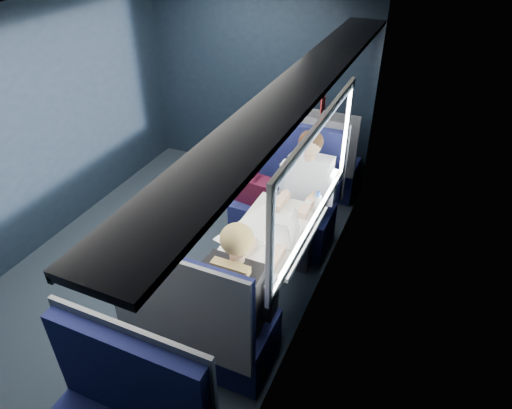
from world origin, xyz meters
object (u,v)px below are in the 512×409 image
at_px(bottle_small, 317,203).
at_px(man, 305,191).
at_px(woman, 242,289).
at_px(table, 271,236).
at_px(seat_row_front, 314,163).
at_px(cup, 308,206).
at_px(seat_bay_near, 284,202).
at_px(laptop, 287,233).
at_px(seat_bay_far, 202,325).

bearing_deg(bottle_small, man, 123.46).
height_order(woman, bottle_small, woman).
bearing_deg(table, bottle_small, 54.87).
distance_m(seat_row_front, bottle_small, 1.54).
height_order(seat_row_front, woman, woman).
distance_m(man, cup, 0.33).
xyz_separation_m(seat_bay_near, cup, (0.39, -0.47, 0.35)).
bearing_deg(woman, laptop, 81.37).
bearing_deg(table, seat_bay_far, -101.78).
bearing_deg(laptop, seat_bay_near, 111.33).
bearing_deg(seat_bay_far, bottle_small, 70.17).
distance_m(seat_bay_near, seat_row_front, 0.93).
distance_m(woman, cup, 1.11).
distance_m(man, woman, 1.41).
distance_m(seat_row_front, man, 1.17).
bearing_deg(seat_row_front, seat_bay_near, -90.99).
xyz_separation_m(woman, cup, (0.12, 1.10, 0.05)).
bearing_deg(woman, seat_row_front, 95.70).
bearing_deg(man, bottle_small, -56.54).
relative_size(seat_bay_near, cup, 15.78).
distance_m(table, seat_row_front, 1.82).
distance_m(table, seat_bay_near, 0.92).
distance_m(seat_bay_far, bottle_small, 1.41).
height_order(seat_row_front, man, man).
bearing_deg(bottle_small, table, -125.13).
bearing_deg(laptop, man, 97.25).
relative_size(seat_bay_far, seat_row_front, 1.09).
bearing_deg(table, seat_row_front, 95.80).
relative_size(seat_bay_far, man, 0.95).
xyz_separation_m(seat_bay_far, bottle_small, (0.46, 1.26, 0.42)).
relative_size(seat_row_front, bottle_small, 5.66).
xyz_separation_m(table, man, (0.07, 0.70, 0.06)).
bearing_deg(laptop, seat_bay_far, -113.25).
bearing_deg(seat_bay_far, seat_bay_near, 90.53).
height_order(laptop, bottle_small, laptop).
height_order(seat_bay_far, seat_row_front, seat_bay_far).
height_order(table, laptop, laptop).
relative_size(seat_row_front, cup, 14.52).
relative_size(table, seat_bay_near, 0.79).
bearing_deg(cup, table, -115.39).
bearing_deg(table, man, 84.48).
height_order(seat_row_front, cup, seat_row_front).
relative_size(seat_bay_near, man, 0.95).
distance_m(seat_bay_near, seat_bay_far, 1.74).
bearing_deg(bottle_small, laptop, -103.39).
distance_m(seat_bay_far, man, 1.62).
height_order(laptop, cup, laptop).
bearing_deg(seat_row_front, man, -77.17).
relative_size(laptop, cup, 4.01).
bearing_deg(cup, seat_bay_far, -106.24).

